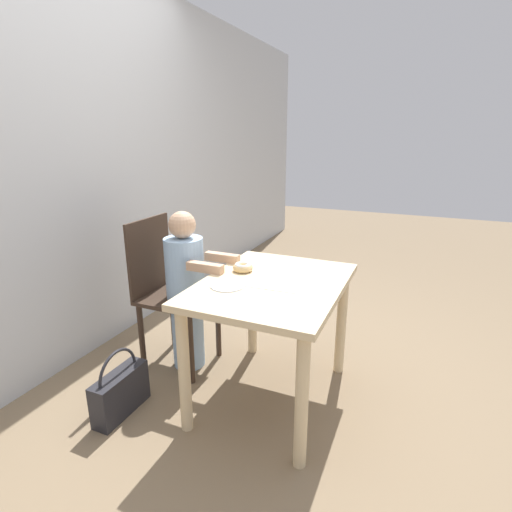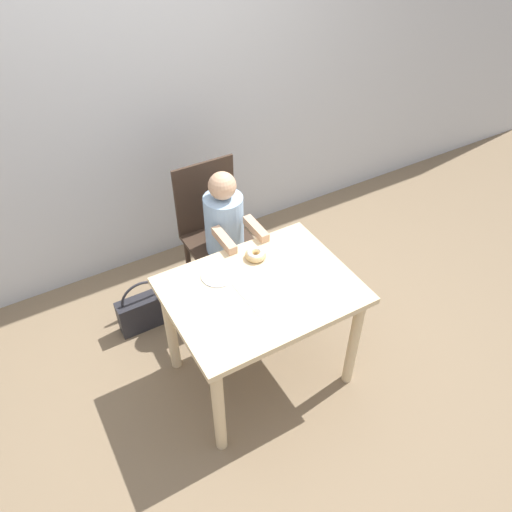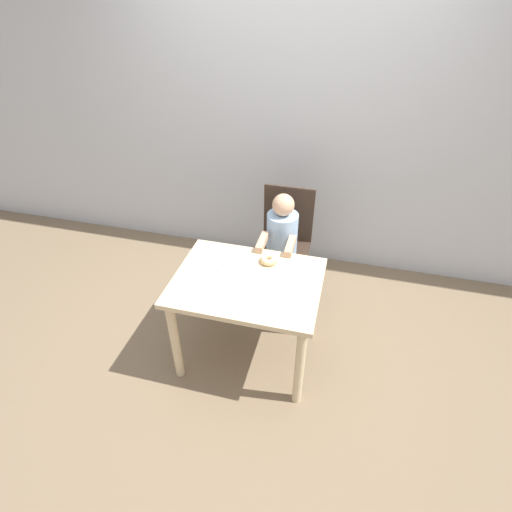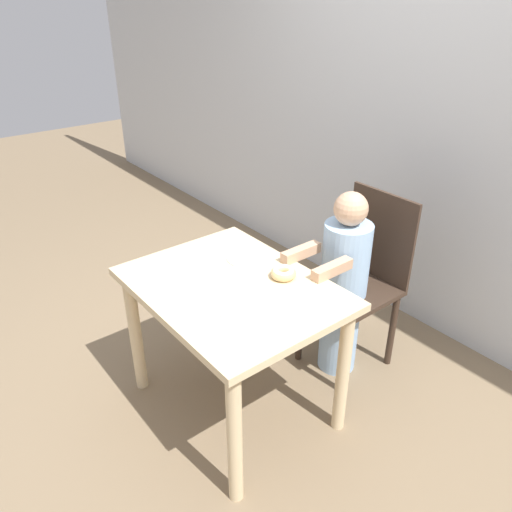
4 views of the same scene
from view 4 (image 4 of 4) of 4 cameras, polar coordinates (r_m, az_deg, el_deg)
name	(u,v)px [view 4 (image 4 of 4)]	position (r m, az deg, el deg)	size (l,w,h in m)	color
ground_plane	(235,404)	(2.61, -2.38, -16.55)	(12.00, 12.00, 0.00)	#7A664C
wall_back	(435,114)	(2.91, 19.82, 15.04)	(8.00, 0.05, 2.50)	silver
dining_table	(233,308)	(2.24, -2.68, -5.90)	(0.95, 0.72, 0.70)	beige
chair	(359,281)	(2.66, 11.72, -2.80)	(0.40, 0.43, 0.95)	#38281E
child_figure	(343,286)	(2.56, 9.88, -3.39)	(0.25, 0.44, 1.02)	#99BCE0
donut	(283,273)	(2.21, 3.14, -1.91)	(0.11, 0.11, 0.05)	#DBB270
napkin	(235,291)	(2.13, -2.45, -3.97)	(0.33, 0.33, 0.00)	white
handbag	(281,296)	(3.14, 2.88, -4.62)	(0.35, 0.11, 0.38)	#232328
plate	(246,258)	(2.37, -1.18, -0.27)	(0.18, 0.18, 0.01)	silver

